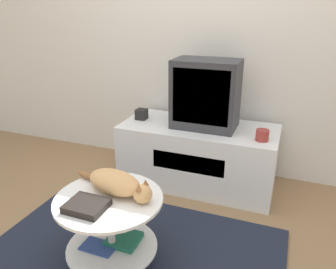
# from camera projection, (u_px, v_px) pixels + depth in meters

# --- Properties ---
(ground_plane) EXTENTS (12.00, 12.00, 0.00)m
(ground_plane) POSITION_uv_depth(u_px,v_px,m) (126.00, 265.00, 1.94)
(ground_plane) COLOR #93704C
(wall_back) EXTENTS (8.00, 0.05, 2.60)m
(wall_back) POSITION_uv_depth(u_px,v_px,m) (202.00, 23.00, 2.75)
(wall_back) COLOR silver
(wall_back) RESTS_ON ground_plane
(rug) EXTENTS (1.77, 1.31, 0.02)m
(rug) POSITION_uv_depth(u_px,v_px,m) (126.00, 264.00, 1.94)
(rug) COLOR #1E2333
(rug) RESTS_ON ground_plane
(tv_stand) EXTENTS (1.27, 0.58, 0.52)m
(tv_stand) POSITION_uv_depth(u_px,v_px,m) (198.00, 155.00, 2.77)
(tv_stand) COLOR white
(tv_stand) RESTS_ON ground_plane
(tv) EXTENTS (0.51, 0.32, 0.54)m
(tv) POSITION_uv_depth(u_px,v_px,m) (206.00, 94.00, 2.57)
(tv) COLOR #333338
(tv) RESTS_ON tv_stand
(speaker) EXTENTS (0.09, 0.09, 0.09)m
(speaker) POSITION_uv_depth(u_px,v_px,m) (142.00, 114.00, 2.82)
(speaker) COLOR black
(speaker) RESTS_ON tv_stand
(mug) EXTENTS (0.09, 0.09, 0.08)m
(mug) POSITION_uv_depth(u_px,v_px,m) (262.00, 135.00, 2.37)
(mug) COLOR #99332D
(mug) RESTS_ON tv_stand
(coffee_table) EXTENTS (0.59, 0.59, 0.44)m
(coffee_table) POSITION_uv_depth(u_px,v_px,m) (111.00, 223.00, 1.84)
(coffee_table) COLOR #B2B2B7
(coffee_table) RESTS_ON rug
(dvd_box) EXTENTS (0.20, 0.17, 0.04)m
(dvd_box) POSITION_uv_depth(u_px,v_px,m) (87.00, 206.00, 1.67)
(dvd_box) COLOR black
(dvd_box) RESTS_ON coffee_table
(cat) EXTENTS (0.55, 0.27, 0.13)m
(cat) POSITION_uv_depth(u_px,v_px,m) (117.00, 183.00, 1.81)
(cat) COLOR tan
(cat) RESTS_ON coffee_table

